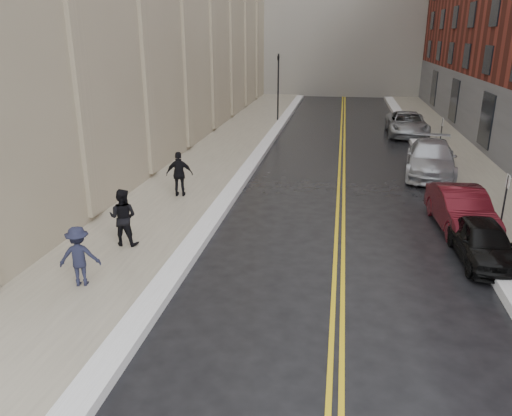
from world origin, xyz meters
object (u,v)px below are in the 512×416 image
(car_silver_near, at_px, (431,158))
(pedestrian_c, at_px, (180,174))
(car_maroon, at_px, (461,209))
(car_silver_far, at_px, (407,124))
(pedestrian_b, at_px, (79,256))
(pedestrian_a, at_px, (123,217))
(car_black, at_px, (483,242))

(car_silver_near, xyz_separation_m, pedestrian_c, (-11.00, -5.84, 0.28))
(car_maroon, distance_m, car_silver_far, 17.77)
(car_maroon, distance_m, pedestrian_b, 12.86)
(car_maroon, xyz_separation_m, pedestrian_c, (-10.91, 1.61, 0.36))
(car_silver_far, bearing_deg, car_maroon, -89.72)
(pedestrian_a, bearing_deg, car_maroon, -162.39)
(car_silver_far, height_order, pedestrian_a, pedestrian_a)
(car_silver_far, bearing_deg, car_black, -89.42)
(car_maroon, xyz_separation_m, pedestrian_b, (-11.12, -6.44, 0.25))
(car_silver_near, bearing_deg, pedestrian_b, -121.34)
(car_black, distance_m, pedestrian_b, 11.82)
(pedestrian_a, distance_m, pedestrian_c, 5.26)
(car_black, xyz_separation_m, pedestrian_a, (-11.19, -0.93, 0.45))
(pedestrian_b, bearing_deg, car_silver_far, -130.92)
(car_black, distance_m, car_maroon, 2.73)
(pedestrian_a, height_order, pedestrian_c, pedestrian_c)
(car_silver_far, bearing_deg, pedestrian_b, -114.28)
(pedestrian_a, relative_size, pedestrian_c, 0.99)
(car_silver_far, height_order, pedestrian_b, pedestrian_b)
(car_silver_near, xyz_separation_m, car_silver_far, (0.00, 10.32, -0.03))
(car_black, relative_size, car_maroon, 0.84)
(car_silver_far, distance_m, pedestrian_b, 26.68)
(car_silver_far, xyz_separation_m, pedestrian_b, (-11.22, -24.21, 0.21))
(car_black, xyz_separation_m, pedestrian_c, (-11.00, 4.33, 0.45))
(car_silver_near, bearing_deg, pedestrian_c, -144.47)
(car_black, height_order, pedestrian_b, pedestrian_b)
(car_black, distance_m, car_silver_near, 10.18)
(car_black, distance_m, car_silver_far, 20.49)
(pedestrian_a, xyz_separation_m, pedestrian_b, (-0.02, -2.79, -0.10))
(car_black, distance_m, pedestrian_c, 11.84)
(car_silver_near, relative_size, car_silver_far, 1.00)
(car_silver_near, bearing_deg, car_maroon, -83.14)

